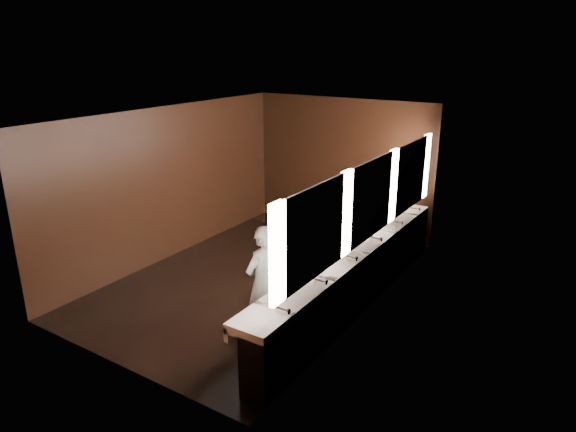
% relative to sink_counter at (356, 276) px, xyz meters
% --- Properties ---
extents(floor, '(6.00, 6.00, 0.00)m').
position_rel_sink_counter_xyz_m(floor, '(-1.79, -0.00, -0.50)').
color(floor, black).
rests_on(floor, ground).
extents(ceiling, '(4.00, 6.00, 0.02)m').
position_rel_sink_counter_xyz_m(ceiling, '(-1.79, -0.00, 2.30)').
color(ceiling, '#2D2D2B').
rests_on(ceiling, wall_back).
extents(wall_back, '(4.00, 0.02, 2.80)m').
position_rel_sink_counter_xyz_m(wall_back, '(-1.79, 3.00, 0.90)').
color(wall_back, black).
rests_on(wall_back, floor).
extents(wall_front, '(4.00, 0.02, 2.80)m').
position_rel_sink_counter_xyz_m(wall_front, '(-1.79, -3.00, 0.90)').
color(wall_front, black).
rests_on(wall_front, floor).
extents(wall_left, '(0.02, 6.00, 2.80)m').
position_rel_sink_counter_xyz_m(wall_left, '(-3.79, -0.00, 0.90)').
color(wall_left, black).
rests_on(wall_left, floor).
extents(wall_right, '(0.02, 6.00, 2.80)m').
position_rel_sink_counter_xyz_m(wall_right, '(0.21, -0.00, 0.90)').
color(wall_right, black).
rests_on(wall_right, floor).
extents(sink_counter, '(0.55, 5.40, 1.01)m').
position_rel_sink_counter_xyz_m(sink_counter, '(0.00, 0.00, 0.00)').
color(sink_counter, black).
rests_on(sink_counter, floor).
extents(mirror_band, '(0.06, 5.03, 1.15)m').
position_rel_sink_counter_xyz_m(mirror_band, '(0.19, -0.00, 1.25)').
color(mirror_band, white).
rests_on(mirror_band, wall_right).
extents(person, '(0.49, 0.65, 1.62)m').
position_rel_sink_counter_xyz_m(person, '(-0.68, -1.46, 0.31)').
color(person, '#8AB5CE').
rests_on(person, floor).
extents(trash_bin, '(0.43, 0.43, 0.58)m').
position_rel_sink_counter_xyz_m(trash_bin, '(-0.22, -0.22, -0.21)').
color(trash_bin, black).
rests_on(trash_bin, floor).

